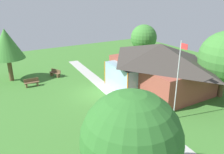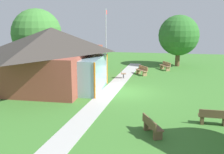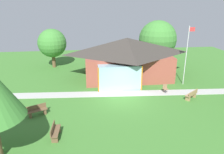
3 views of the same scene
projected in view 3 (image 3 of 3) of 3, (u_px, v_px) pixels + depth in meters
ground_plane at (124, 99)px, 19.25m from camera, size 44.00×44.00×0.00m
pavilion at (126, 57)px, 24.33m from camera, size 10.50×8.05×4.58m
footpath at (121, 94)px, 20.40m from camera, size 24.19×3.00×0.03m
flagpole at (187, 53)px, 21.71m from camera, size 0.64×0.08×6.16m
bench_mid_left at (37, 111)px, 16.36m from camera, size 1.54×1.05×0.84m
bench_front_left at (55, 132)px, 13.68m from camera, size 0.50×1.52×0.84m
bench_mid_right at (192, 95)px, 19.16m from camera, size 1.47×1.25×0.84m
patio_chair_lawn_spare at (165, 89)px, 20.42m from camera, size 0.49×0.49×0.86m
tree_behind_pavilion_right at (158, 39)px, 27.88m from camera, size 4.90×4.90×6.20m
tree_behind_pavilion_left at (52, 43)px, 27.84m from camera, size 3.72×3.72×5.14m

